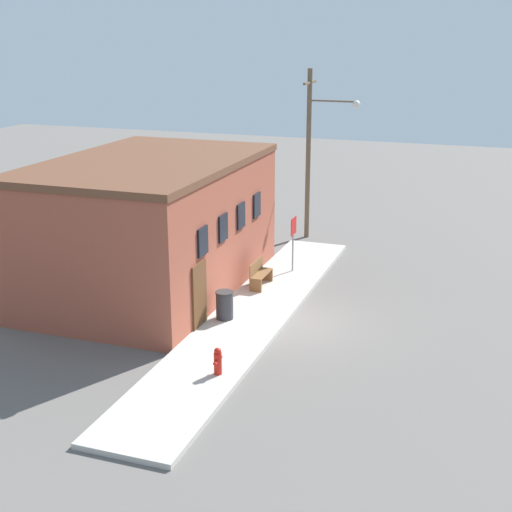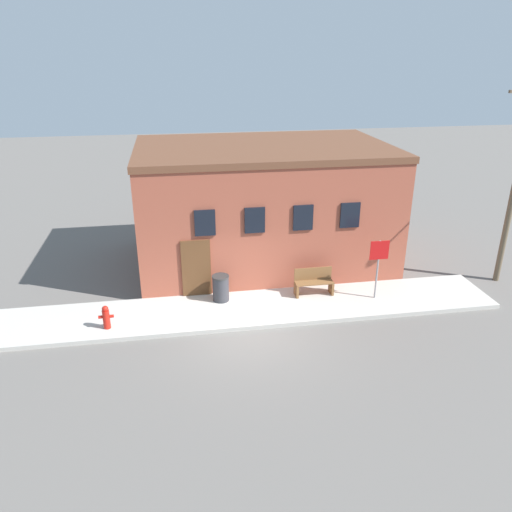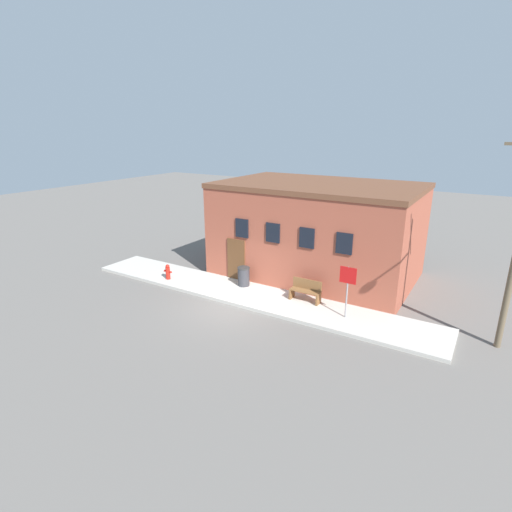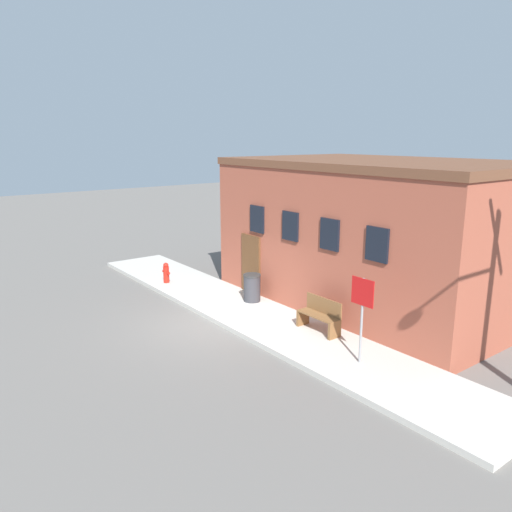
{
  "view_description": "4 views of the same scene",
  "coord_description": "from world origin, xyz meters",
  "views": [
    {
      "loc": [
        -20.43,
        -6.08,
        9.03
      ],
      "look_at": [
        0.43,
        1.24,
        2.0
      ],
      "focal_mm": 50.0,
      "sensor_mm": 36.0,
      "label": 1
    },
    {
      "loc": [
        -2.03,
        -13.37,
        8.19
      ],
      "look_at": [
        0.43,
        1.24,
        2.0
      ],
      "focal_mm": 35.0,
      "sensor_mm": 36.0,
      "label": 2
    },
    {
      "loc": [
        9.13,
        -12.91,
        7.34
      ],
      "look_at": [
        0.43,
        1.24,
        2.0
      ],
      "focal_mm": 28.0,
      "sensor_mm": 36.0,
      "label": 3
    },
    {
      "loc": [
        12.0,
        -7.55,
        5.48
      ],
      "look_at": [
        0.43,
        1.24,
        2.0
      ],
      "focal_mm": 35.0,
      "sensor_mm": 36.0,
      "label": 4
    }
  ],
  "objects": [
    {
      "name": "ground_plane",
      "position": [
        0.0,
        0.0,
        0.0
      ],
      "size": [
        80.0,
        80.0,
        0.0
      ],
      "primitive_type": "plane",
      "color": "#66605B"
    },
    {
      "name": "bench",
      "position": [
        2.59,
        1.85,
        0.6
      ],
      "size": [
        1.35,
        0.44,
        0.95
      ],
      "color": "brown",
      "rests_on": "sidewalk"
    },
    {
      "name": "stop_sign",
      "position": [
        4.62,
        1.21,
        1.63
      ],
      "size": [
        0.66,
        0.06,
        2.12
      ],
      "color": "gray",
      "rests_on": "sidewalk"
    },
    {
      "name": "brick_building",
      "position": [
        1.43,
        5.58,
        2.38
      ],
      "size": [
        9.73,
        6.31,
        4.76
      ],
      "color": "#9E4C38",
      "rests_on": "ground"
    },
    {
      "name": "trash_bin",
      "position": [
        -0.68,
        1.92,
        0.61
      ],
      "size": [
        0.59,
        0.59,
        0.92
      ],
      "color": "#333338",
      "rests_on": "sidewalk"
    },
    {
      "name": "sidewalk",
      "position": [
        0.0,
        1.24,
        0.07
      ],
      "size": [
        17.25,
        2.48,
        0.15
      ],
      "color": "#BCB7AD",
      "rests_on": "ground"
    },
    {
      "name": "fire_hydrant",
      "position": [
        -4.36,
        0.65,
        0.53
      ],
      "size": [
        0.46,
        0.22,
        0.77
      ],
      "color": "red",
      "rests_on": "sidewalk"
    }
  ]
}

